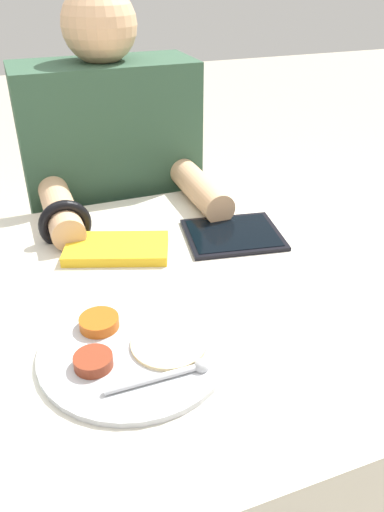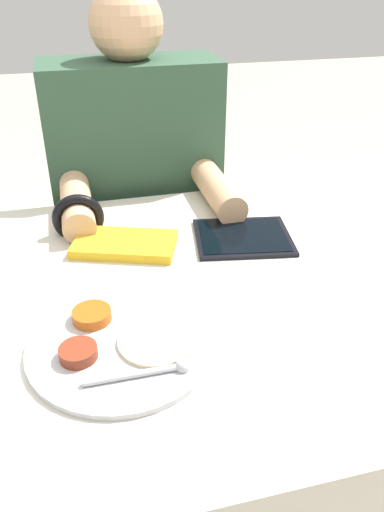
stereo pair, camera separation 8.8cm
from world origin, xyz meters
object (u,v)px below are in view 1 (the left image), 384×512
object	(u,v)px
thali_tray	(133,348)
red_notebook	(117,249)
person_diner	(118,237)
tablet_device	(233,234)

from	to	relation	value
thali_tray	red_notebook	bearing A→B (deg)	81.26
thali_tray	red_notebook	world-z (taller)	thali_tray
thali_tray	person_diner	distance (m)	0.71
thali_tray	tablet_device	bearing A→B (deg)	43.39
thali_tray	red_notebook	xyz separation A→B (m)	(0.05, 0.30, 0.00)
red_notebook	tablet_device	bearing A→B (deg)	-4.67
thali_tray	tablet_device	xyz separation A→B (m)	(0.29, 0.28, -0.00)
person_diner	tablet_device	bearing A→B (deg)	-67.02
thali_tray	tablet_device	size ratio (longest dim) A/B	1.28
thali_tray	tablet_device	distance (m)	0.40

